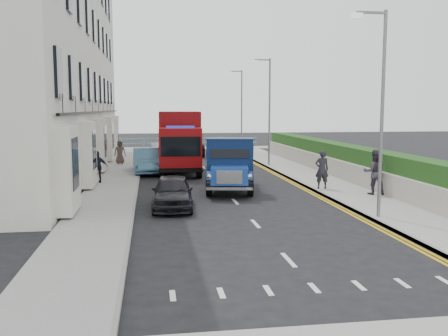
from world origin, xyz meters
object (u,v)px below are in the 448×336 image
at_px(pedestrian_east_near, 322,169).
at_px(lamp_mid, 268,105).
at_px(red_lorry, 180,140).
at_px(lamp_far, 240,106).
at_px(bedford_lorry, 230,168).
at_px(lamp_near, 379,102).
at_px(parked_car_front, 172,192).

bearing_deg(pedestrian_east_near, lamp_mid, -85.12).
bearing_deg(red_lorry, pedestrian_east_near, -49.82).
xyz_separation_m(lamp_far, bedford_lorry, (-4.05, -19.83, -2.87)).
xyz_separation_m(lamp_near, red_lorry, (-5.82, 13.99, -2.08)).
distance_m(lamp_near, pedestrian_east_near, 6.75).
distance_m(lamp_mid, parked_car_front, 15.04).
bearing_deg(parked_car_front, lamp_mid, 65.39).
bearing_deg(lamp_mid, pedestrian_east_near, -88.72).
bearing_deg(red_lorry, lamp_near, -64.50).
xyz_separation_m(parked_car_front, pedestrian_east_near, (7.00, 3.05, 0.37)).
xyz_separation_m(bedford_lorry, pedestrian_east_near, (4.27, -0.12, -0.12)).
distance_m(red_lorry, pedestrian_east_near, 10.03).
bearing_deg(bedford_lorry, lamp_near, -47.01).
bearing_deg(lamp_near, lamp_mid, 90.00).
height_order(bedford_lorry, red_lorry, red_lorry).
height_order(red_lorry, parked_car_front, red_lorry).
xyz_separation_m(lamp_mid, lamp_far, (0.00, 10.00, 0.00)).
distance_m(bedford_lorry, red_lorry, 8.06).
xyz_separation_m(lamp_mid, red_lorry, (-5.82, -2.01, -2.08)).
height_order(parked_car_front, pedestrian_east_near, pedestrian_east_near).
height_order(lamp_near, red_lorry, lamp_near).
relative_size(bedford_lorry, red_lorry, 0.77).
bearing_deg(red_lorry, lamp_far, 67.05).
relative_size(lamp_far, parked_car_front, 1.87).
height_order(lamp_near, bedford_lorry, lamp_near).
height_order(bedford_lorry, pedestrian_east_near, bedford_lorry).
bearing_deg(lamp_far, parked_car_front, -106.42).
relative_size(lamp_mid, pedestrian_east_near, 3.95).
bearing_deg(lamp_mid, lamp_near, -90.00).
distance_m(lamp_near, lamp_far, 26.00).
distance_m(lamp_mid, lamp_far, 10.00).
bearing_deg(parked_car_front, bedford_lorry, 52.22).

